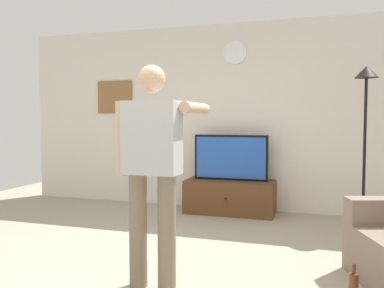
% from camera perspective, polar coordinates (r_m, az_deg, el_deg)
% --- Properties ---
extents(ground_plane, '(8.40, 8.40, 0.00)m').
position_cam_1_polar(ground_plane, '(3.42, -7.24, -19.05)').
color(ground_plane, '#9E937F').
extents(back_wall, '(6.40, 0.10, 2.70)m').
position_cam_1_polar(back_wall, '(5.97, 4.60, 3.86)').
color(back_wall, silver).
rests_on(back_wall, ground_plane).
extents(tv_stand, '(1.24, 0.56, 0.46)m').
position_cam_1_polar(tv_stand, '(5.69, 5.40, -7.47)').
color(tv_stand, brown).
rests_on(tv_stand, ground_plane).
extents(television, '(1.04, 0.07, 0.64)m').
position_cam_1_polar(television, '(5.66, 5.53, -1.93)').
color(television, black).
rests_on(television, tv_stand).
extents(wall_clock, '(0.34, 0.03, 0.34)m').
position_cam_1_polar(wall_clock, '(5.95, 6.11, 12.77)').
color(wall_clock, white).
extents(framed_picture, '(0.60, 0.04, 0.51)m').
position_cam_1_polar(framed_picture, '(6.55, -10.86, 6.56)').
color(framed_picture, olive).
extents(floor_lamp, '(0.32, 0.32, 1.95)m').
position_cam_1_polar(floor_lamp, '(5.31, 23.40, 4.14)').
color(floor_lamp, black).
rests_on(floor_lamp, ground_plane).
extents(person_standing_nearer_lamp, '(0.61, 0.78, 1.72)m').
position_cam_1_polar(person_standing_nearer_lamp, '(3.10, -5.57, -2.60)').
color(person_standing_nearer_lamp, '#7A6B56').
rests_on(person_standing_nearer_lamp, ground_plane).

